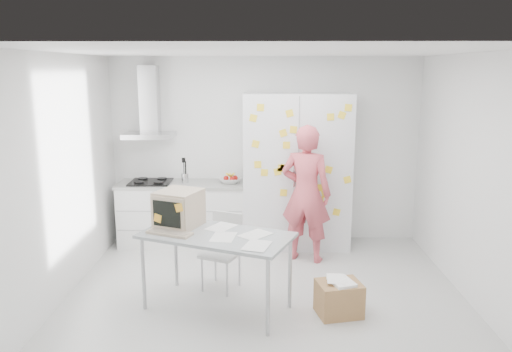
{
  "coord_description": "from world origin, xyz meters",
  "views": [
    {
      "loc": [
        -0.03,
        -5.28,
        2.53
      ],
      "look_at": [
        -0.11,
        0.71,
        1.24
      ],
      "focal_mm": 35.0,
      "sensor_mm": 36.0,
      "label": 1
    }
  ],
  "objects_px": {
    "person": "(306,194)",
    "chair": "(224,246)",
    "desk": "(192,220)",
    "cardboard_box": "(339,298)"
  },
  "relations": [
    {
      "from": "person",
      "to": "chair",
      "type": "height_order",
      "value": "person"
    },
    {
      "from": "cardboard_box",
      "to": "chair",
      "type": "bearing_deg",
      "value": 151.63
    },
    {
      "from": "person",
      "to": "chair",
      "type": "xyz_separation_m",
      "value": [
        -1.03,
        -0.86,
        -0.42
      ]
    },
    {
      "from": "desk",
      "to": "chair",
      "type": "relative_size",
      "value": 1.96
    },
    {
      "from": "chair",
      "to": "cardboard_box",
      "type": "xyz_separation_m",
      "value": [
        1.26,
        -0.68,
        -0.32
      ]
    },
    {
      "from": "desk",
      "to": "cardboard_box",
      "type": "distance_m",
      "value": 1.76
    },
    {
      "from": "person",
      "to": "chair",
      "type": "bearing_deg",
      "value": 59.13
    },
    {
      "from": "chair",
      "to": "cardboard_box",
      "type": "relative_size",
      "value": 1.73
    },
    {
      "from": "chair",
      "to": "cardboard_box",
      "type": "distance_m",
      "value": 1.46
    },
    {
      "from": "desk",
      "to": "cardboard_box",
      "type": "relative_size",
      "value": 3.4
    }
  ]
}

